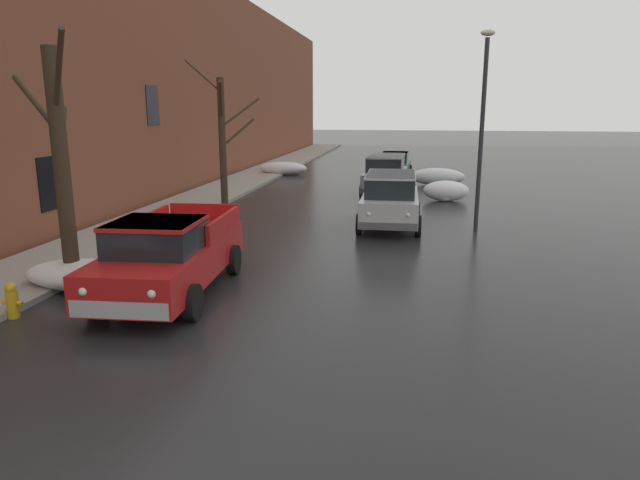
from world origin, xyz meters
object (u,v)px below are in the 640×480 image
Objects in this scene: bare_tree_mid_block at (223,139)px; street_lamp_post at (482,122)px; sedan_green_parked_far_down_block at (395,164)px; suv_grey_parked_kerbside_mid at (386,173)px; suv_silver_parked_kerbside_close at (390,198)px; bare_tree_second_along_sidewalk at (60,162)px; fire_hydrant at (12,300)px; pickup_truck_red_approaching_near_lane at (169,255)px.

street_lamp_post reaches higher than bare_tree_mid_block.
street_lamp_post reaches higher than sedan_green_parked_far_down_block.
sedan_green_parked_far_down_block is (0.18, 7.08, -0.24)m from suv_grey_parked_kerbside_mid.
street_lamp_post is at bearing -16.46° from bare_tree_mid_block.
suv_grey_parked_kerbside_mid is (-0.52, 7.35, 0.00)m from suv_silver_parked_kerbside_close.
bare_tree_second_along_sidewalk is at bearing -141.07° from street_lamp_post.
suv_grey_parked_kerbside_mid reaches higher than sedan_green_parked_far_down_block.
street_lamp_post is at bearing 44.96° from fire_hydrant.
bare_tree_second_along_sidewalk is 0.86× the size of street_lamp_post.
suv_silver_parked_kerbside_close is at bearing 61.10° from pickup_truck_red_approaching_near_lane.
street_lamp_post is (9.61, 7.76, 0.68)m from bare_tree_second_along_sidewalk.
fire_hydrant is at bearing -105.02° from sedan_green_parked_far_down_block.
suv_silver_parked_kerbside_close is 11.97m from fire_hydrant.
pickup_truck_red_approaching_near_lane is at bearing -77.84° from bare_tree_mid_block.
pickup_truck_red_approaching_near_lane is at bearing -100.30° from sedan_green_parked_far_down_block.
bare_tree_second_along_sidewalk is 1.25× the size of suv_silver_parked_kerbside_close.
street_lamp_post is (2.83, -0.15, 2.52)m from suv_silver_parked_kerbside_close.
bare_tree_mid_block is 0.93× the size of street_lamp_post.
suv_silver_parked_kerbside_close is 7.37m from suv_grey_parked_kerbside_mid.
sedan_green_parked_far_down_block is at bearing 74.98° from fire_hydrant.
bare_tree_mid_block is at bearing 89.60° from bare_tree_second_along_sidewalk.
street_lamp_post is at bearing -3.01° from suv_silver_parked_kerbside_close.
bare_tree_second_along_sidewalk is 1.37× the size of sedan_green_parked_far_down_block.
fire_hydrant is 14.02m from street_lamp_post.
street_lamp_post is (7.24, 7.84, 2.63)m from pickup_truck_red_approaching_near_lane.
bare_tree_second_along_sidewalk reaches higher than suv_grey_parked_kerbside_mid.
suv_grey_parked_kerbside_mid is at bearing -91.47° from sedan_green_parked_far_down_block.
fire_hydrant is at bearing -135.04° from street_lamp_post.
street_lamp_post is at bearing -77.76° from sedan_green_parked_far_down_block.
pickup_truck_red_approaching_near_lane is 0.85× the size of street_lamp_post.
fire_hydrant is at bearing -91.85° from bare_tree_second_along_sidewalk.
fire_hydrant is (-6.32, -17.15, -0.63)m from suv_grey_parked_kerbside_mid.
suv_silver_parked_kerbside_close is (6.78, 7.91, -1.84)m from bare_tree_second_along_sidewalk.
sedan_green_parked_far_down_block is at bearing 73.91° from bare_tree_second_along_sidewalk.
suv_silver_parked_kerbside_close is 6.11× the size of fire_hydrant.
street_lamp_post is (9.53, -2.82, 0.74)m from bare_tree_mid_block.
bare_tree_second_along_sidewalk reaches higher than pickup_truck_red_approaching_near_lane.
suv_silver_parked_kerbside_close reaches higher than sedan_green_parked_far_down_block.
bare_tree_second_along_sidewalk is at bearing -112.31° from suv_grey_parked_kerbside_mid.
bare_tree_mid_block reaches higher than bare_tree_second_along_sidewalk.
sedan_green_parked_far_down_block reaches higher than fire_hydrant.
street_lamp_post is (9.67, 9.65, 3.15)m from fire_hydrant.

